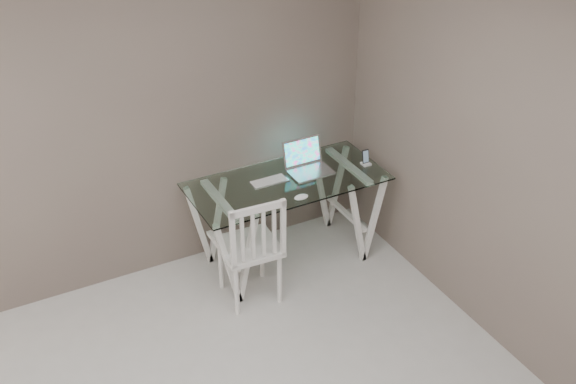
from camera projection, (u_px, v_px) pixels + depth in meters
name	position (u px, v px, depth m)	size (l,w,h in m)	color
room	(235.00, 242.00, 3.09)	(4.50, 4.52, 2.71)	#BBB9B4
desk	(287.00, 221.00, 5.63)	(1.50, 0.70, 0.75)	silver
chair	(253.00, 246.00, 5.15)	(0.44, 0.44, 0.91)	white
laptop	(307.00, 163.00, 5.56)	(0.33, 0.28, 0.23)	silver
keyboard	(269.00, 181.00, 5.43)	(0.29, 0.12, 0.01)	silver
mouse	(301.00, 197.00, 5.21)	(0.11, 0.07, 0.04)	white
phone_dock	(366.00, 161.00, 5.64)	(0.07, 0.07, 0.12)	white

